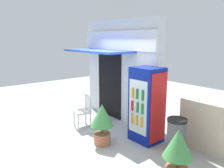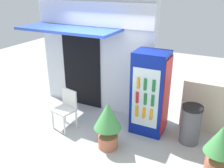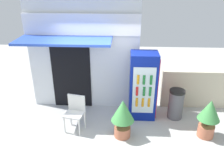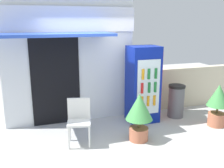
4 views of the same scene
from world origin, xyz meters
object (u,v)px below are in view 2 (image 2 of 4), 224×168
object	(u,v)px
plastic_chair	(66,106)
potted_plant_near_shop	(108,121)
potted_plant_curbside	(220,147)
trash_bin	(191,124)
drink_cooler	(150,93)

from	to	relation	value
plastic_chair	potted_plant_near_shop	distance (m)	1.22
potted_plant_near_shop	potted_plant_curbside	size ratio (longest dim) A/B	1.00
trash_bin	plastic_chair	bearing A→B (deg)	-166.04
drink_cooler	plastic_chair	size ratio (longest dim) A/B	2.01
plastic_chair	potted_plant_curbside	distance (m)	3.23
drink_cooler	trash_bin	world-z (taller)	drink_cooler
drink_cooler	potted_plant_near_shop	size ratio (longest dim) A/B	1.85
plastic_chair	trash_bin	distance (m)	2.71
plastic_chair	potted_plant_near_shop	world-z (taller)	potted_plant_near_shop
plastic_chair	potted_plant_curbside	world-z (taller)	potted_plant_curbside
potted_plant_near_shop	trash_bin	bearing A→B (deg)	32.39
potted_plant_curbside	drink_cooler	bearing A→B (deg)	150.39
drink_cooler	potted_plant_near_shop	distance (m)	1.14
potted_plant_curbside	trash_bin	distance (m)	1.02
potted_plant_near_shop	plastic_chair	bearing A→B (deg)	167.55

